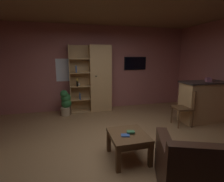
{
  "coord_description": "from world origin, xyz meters",
  "views": [
    {
      "loc": [
        -0.85,
        -2.86,
        1.73
      ],
      "look_at": [
        0.0,
        0.4,
        1.05
      ],
      "focal_mm": 27.36,
      "sensor_mm": 36.0,
      "label": 1
    }
  ],
  "objects_px": {
    "potted_floor_plant": "(66,102)",
    "wall_mounted_tv": "(135,63)",
    "table_book_1": "(131,132)",
    "dining_chair": "(186,105)",
    "tissue_box": "(208,80)",
    "coffee_table": "(128,139)",
    "kitchen_bar_counter": "(207,101)",
    "leather_couch": "(224,174)",
    "table_book_0": "(125,135)",
    "bookshelf_cabinet": "(98,79)"
  },
  "relations": [
    {
      "from": "bookshelf_cabinet",
      "to": "potted_floor_plant",
      "type": "relative_size",
      "value": 2.68
    },
    {
      "from": "tissue_box",
      "to": "table_book_1",
      "type": "xyz_separation_m",
      "value": [
        -2.51,
        -1.07,
        -0.66
      ]
    },
    {
      "from": "wall_mounted_tv",
      "to": "tissue_box",
      "type": "bearing_deg",
      "value": -57.99
    },
    {
      "from": "tissue_box",
      "to": "table_book_0",
      "type": "relative_size",
      "value": 0.87
    },
    {
      "from": "bookshelf_cabinet",
      "to": "leather_couch",
      "type": "distance_m",
      "value": 4.05
    },
    {
      "from": "table_book_0",
      "to": "table_book_1",
      "type": "bearing_deg",
      "value": 27.72
    },
    {
      "from": "coffee_table",
      "to": "potted_floor_plant",
      "type": "distance_m",
      "value": 2.77
    },
    {
      "from": "potted_floor_plant",
      "to": "coffee_table",
      "type": "bearing_deg",
      "value": -67.89
    },
    {
      "from": "kitchen_bar_counter",
      "to": "wall_mounted_tv",
      "type": "xyz_separation_m",
      "value": [
        -1.34,
        1.88,
        0.95
      ]
    },
    {
      "from": "wall_mounted_tv",
      "to": "table_book_1",
      "type": "bearing_deg",
      "value": -112.92
    },
    {
      "from": "dining_chair",
      "to": "wall_mounted_tv",
      "type": "relative_size",
      "value": 1.18
    },
    {
      "from": "kitchen_bar_counter",
      "to": "bookshelf_cabinet",
      "type": "bearing_deg",
      "value": 148.13
    },
    {
      "from": "bookshelf_cabinet",
      "to": "kitchen_bar_counter",
      "type": "relative_size",
      "value": 1.4
    },
    {
      "from": "tissue_box",
      "to": "coffee_table",
      "type": "bearing_deg",
      "value": -157.28
    },
    {
      "from": "kitchen_bar_counter",
      "to": "leather_couch",
      "type": "height_order",
      "value": "kitchen_bar_counter"
    },
    {
      "from": "tissue_box",
      "to": "table_book_0",
      "type": "xyz_separation_m",
      "value": [
        -2.63,
        -1.13,
        -0.68
      ]
    },
    {
      "from": "coffee_table",
      "to": "dining_chair",
      "type": "distance_m",
      "value": 2.16
    },
    {
      "from": "dining_chair",
      "to": "coffee_table",
      "type": "bearing_deg",
      "value": -151.77
    },
    {
      "from": "kitchen_bar_counter",
      "to": "table_book_0",
      "type": "xyz_separation_m",
      "value": [
        -2.74,
        -1.21,
        -0.09
      ]
    },
    {
      "from": "leather_couch",
      "to": "dining_chair",
      "type": "relative_size",
      "value": 1.89
    },
    {
      "from": "kitchen_bar_counter",
      "to": "table_book_0",
      "type": "relative_size",
      "value": 10.72
    },
    {
      "from": "bookshelf_cabinet",
      "to": "dining_chair",
      "type": "height_order",
      "value": "bookshelf_cabinet"
    },
    {
      "from": "coffee_table",
      "to": "bookshelf_cabinet",
      "type": "bearing_deg",
      "value": 90.59
    },
    {
      "from": "leather_couch",
      "to": "kitchen_bar_counter",
      "type": "bearing_deg",
      "value": 51.06
    },
    {
      "from": "table_book_1",
      "to": "leather_couch",
      "type": "bearing_deg",
      "value": -51.7
    },
    {
      "from": "kitchen_bar_counter",
      "to": "potted_floor_plant",
      "type": "xyz_separation_m",
      "value": [
        -3.71,
        1.42,
        -0.15
      ]
    },
    {
      "from": "table_book_1",
      "to": "bookshelf_cabinet",
      "type": "bearing_deg",
      "value": 91.42
    },
    {
      "from": "tissue_box",
      "to": "table_book_1",
      "type": "bearing_deg",
      "value": -156.87
    },
    {
      "from": "bookshelf_cabinet",
      "to": "potted_floor_plant",
      "type": "distance_m",
      "value": 1.22
    },
    {
      "from": "coffee_table",
      "to": "kitchen_bar_counter",
      "type": "bearing_deg",
      "value": 23.34
    },
    {
      "from": "coffee_table",
      "to": "table_book_0",
      "type": "distance_m",
      "value": 0.14
    },
    {
      "from": "coffee_table",
      "to": "leather_couch",
      "type": "bearing_deg",
      "value": -50.47
    },
    {
      "from": "coffee_table",
      "to": "dining_chair",
      "type": "relative_size",
      "value": 0.75
    },
    {
      "from": "leather_couch",
      "to": "table_book_1",
      "type": "height_order",
      "value": "leather_couch"
    },
    {
      "from": "potted_floor_plant",
      "to": "wall_mounted_tv",
      "type": "relative_size",
      "value": 1.0
    },
    {
      "from": "bookshelf_cabinet",
      "to": "table_book_1",
      "type": "bearing_deg",
      "value": -88.58
    },
    {
      "from": "bookshelf_cabinet",
      "to": "dining_chair",
      "type": "bearing_deg",
      "value": -43.04
    },
    {
      "from": "bookshelf_cabinet",
      "to": "coffee_table",
      "type": "bearing_deg",
      "value": -89.41
    },
    {
      "from": "tissue_box",
      "to": "table_book_0",
      "type": "distance_m",
      "value": 2.94
    },
    {
      "from": "leather_couch",
      "to": "dining_chair",
      "type": "height_order",
      "value": "dining_chair"
    },
    {
      "from": "bookshelf_cabinet",
      "to": "potted_floor_plant",
      "type": "bearing_deg",
      "value": -166.04
    },
    {
      "from": "potted_floor_plant",
      "to": "tissue_box",
      "type": "bearing_deg",
      "value": -22.65
    },
    {
      "from": "tissue_box",
      "to": "coffee_table",
      "type": "xyz_separation_m",
      "value": [
        -2.55,
        -1.07,
        -0.78
      ]
    },
    {
      "from": "kitchen_bar_counter",
      "to": "table_book_1",
      "type": "bearing_deg",
      "value": -156.27
    },
    {
      "from": "kitchen_bar_counter",
      "to": "potted_floor_plant",
      "type": "distance_m",
      "value": 3.97
    },
    {
      "from": "tissue_box",
      "to": "table_book_1",
      "type": "height_order",
      "value": "tissue_box"
    },
    {
      "from": "tissue_box",
      "to": "wall_mounted_tv",
      "type": "xyz_separation_m",
      "value": [
        -1.23,
        1.96,
        0.35
      ]
    },
    {
      "from": "table_book_0",
      "to": "table_book_1",
      "type": "relative_size",
      "value": 1.06
    },
    {
      "from": "wall_mounted_tv",
      "to": "table_book_0",
      "type": "bearing_deg",
      "value": -114.32
    },
    {
      "from": "bookshelf_cabinet",
      "to": "wall_mounted_tv",
      "type": "height_order",
      "value": "bookshelf_cabinet"
    }
  ]
}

